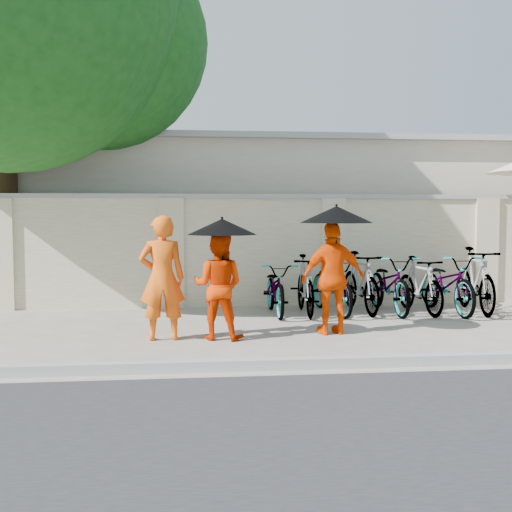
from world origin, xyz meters
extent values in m
plane|color=#A59C8F|center=(0.00, 0.00, 0.00)|extent=(80.00, 80.00, 0.00)
cube|color=#949494|center=(0.00, -1.70, 0.06)|extent=(40.00, 0.16, 0.12)
cube|color=beige|center=(1.00, 3.20, 1.00)|extent=(20.00, 0.30, 2.00)
cube|color=beige|center=(2.00, 7.00, 1.60)|extent=(14.00, 6.00, 3.20)
cylinder|color=#472F19|center=(-4.20, 3.90, 2.20)|extent=(0.60, 0.60, 4.40)
sphere|color=#1F5D1D|center=(-2.30, 3.60, 4.90)|extent=(4.00, 4.00, 4.00)
imported|color=#F25A0E|center=(-1.07, 0.10, 0.85)|extent=(0.65, 0.45, 1.71)
imported|color=red|center=(-0.31, 0.08, 0.74)|extent=(0.86, 0.76, 1.48)
cylinder|color=black|center=(-0.26, 0.00, 1.20)|extent=(0.02, 0.02, 0.72)
cone|color=black|center=(-0.26, 0.00, 1.56)|extent=(0.95, 0.95, 0.22)
imported|color=#FF4A01|center=(1.35, 0.25, 0.81)|extent=(1.00, 0.54, 1.62)
cylinder|color=black|center=(1.37, 0.17, 1.32)|extent=(0.02, 0.02, 0.80)
cone|color=black|center=(1.37, 0.17, 1.72)|extent=(1.03, 1.03, 0.24)
imported|color=slate|center=(0.78, 2.05, 0.45)|extent=(0.60, 1.70, 0.89)
imported|color=slate|center=(1.27, 1.99, 0.51)|extent=(0.55, 1.72, 1.02)
imported|color=slate|center=(1.77, 2.11, 0.49)|extent=(0.89, 1.93, 0.98)
imported|color=slate|center=(2.27, 2.11, 0.53)|extent=(0.63, 1.80, 1.06)
imported|color=slate|center=(2.77, 2.04, 0.50)|extent=(0.73, 1.93, 1.00)
imported|color=slate|center=(3.26, 1.92, 0.49)|extent=(0.66, 1.68, 0.98)
imported|color=slate|center=(3.76, 1.91, 0.51)|extent=(0.81, 1.98, 1.02)
imported|color=slate|center=(4.26, 1.90, 0.57)|extent=(0.73, 1.94, 1.14)
camera|label=1|loc=(-0.76, -8.69, 1.76)|focal=45.00mm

